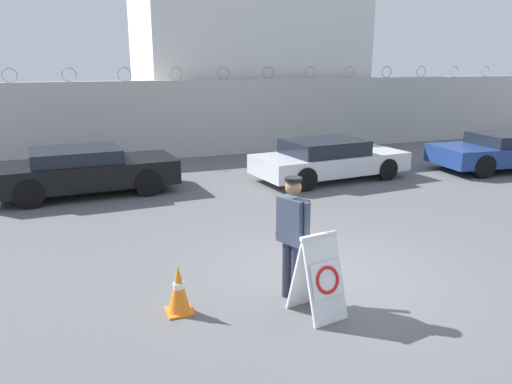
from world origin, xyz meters
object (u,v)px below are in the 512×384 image
object	(u,v)px
barricade_sign	(319,275)
parked_car_far_side	(503,151)
security_guard	(293,232)
parked_car_front_coupe	(85,170)
traffic_cone_near	(179,289)
parked_car_rear_sedan	(329,159)

from	to	relation	value
barricade_sign	parked_car_far_side	world-z (taller)	parked_car_far_side
security_guard	parked_car_far_side	world-z (taller)	security_guard
barricade_sign	parked_car_front_coupe	bearing A→B (deg)	98.27
security_guard	parked_car_far_side	distance (m)	11.77
parked_car_front_coupe	traffic_cone_near	bearing A→B (deg)	-86.21
traffic_cone_near	parked_car_far_side	size ratio (longest dim) A/B	0.15
security_guard	traffic_cone_near	size ratio (longest dim) A/B	2.62
parked_car_rear_sedan	parked_car_far_side	xyz separation A→B (m)	(5.93, -0.83, 0.01)
traffic_cone_near	parked_car_front_coupe	size ratio (longest dim) A/B	0.15
parked_car_front_coupe	parked_car_far_side	xyz separation A→B (m)	(12.74, -1.63, -0.03)
parked_car_front_coupe	parked_car_far_side	size ratio (longest dim) A/B	1.01
security_guard	parked_car_front_coupe	bearing A→B (deg)	-1.77
parked_car_front_coupe	parked_car_rear_sedan	world-z (taller)	parked_car_front_coupe
parked_car_far_side	security_guard	bearing A→B (deg)	35.13
barricade_sign	traffic_cone_near	distance (m)	1.95
parked_car_rear_sedan	parked_car_far_side	size ratio (longest dim) A/B	1.01
parked_car_front_coupe	parked_car_rear_sedan	xyz separation A→B (m)	(6.81, -0.80, -0.04)
parked_car_front_coupe	parked_car_rear_sedan	bearing A→B (deg)	-9.61
traffic_cone_near	parked_car_rear_sedan	world-z (taller)	parked_car_rear_sedan
barricade_sign	parked_car_far_side	size ratio (longest dim) A/B	0.25
security_guard	parked_car_front_coupe	world-z (taller)	security_guard
parked_car_front_coupe	parked_car_far_side	bearing A→B (deg)	-10.22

